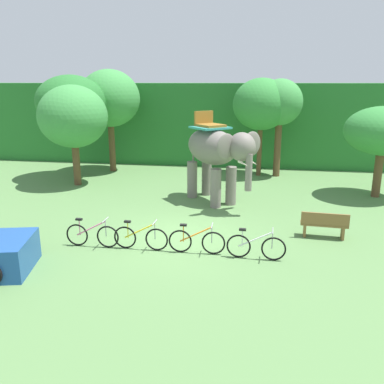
{
  "coord_description": "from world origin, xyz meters",
  "views": [
    {
      "loc": [
        2.41,
        -12.27,
        4.97
      ],
      "look_at": [
        0.24,
        1.0,
        1.3
      ],
      "focal_mm": 37.9,
      "sensor_mm": 36.0,
      "label": 1
    }
  ],
  "objects": [
    {
      "name": "tree_left",
      "position": [
        7.7,
        6.27,
        2.91
      ],
      "size": [
        3.26,
        3.26,
        3.98
      ],
      "color": "brown",
      "rests_on": "ground"
    },
    {
      "name": "foliage_hedge",
      "position": [
        0.0,
        14.61,
        2.44
      ],
      "size": [
        36.0,
        6.0,
        4.88
      ],
      "primitive_type": "cube",
      "color": "#28702D",
      "rests_on": "ground"
    },
    {
      "name": "tree_far_left",
      "position": [
        2.51,
        9.74,
        3.81
      ],
      "size": [
        3.0,
        3.0,
        5.17
      ],
      "color": "brown",
      "rests_on": "ground"
    },
    {
      "name": "elephant",
      "position": [
        0.72,
        4.21,
        2.2
      ],
      "size": [
        3.54,
        3.8,
        3.78
      ],
      "color": "slate",
      "rests_on": "ground"
    },
    {
      "name": "bike_yellow",
      "position": [
        -1.0,
        -1.15,
        0.39
      ],
      "size": [
        1.71,
        0.52,
        0.92
      ],
      "color": "black",
      "rests_on": "ground"
    },
    {
      "name": "wooden_bench",
      "position": [
        4.67,
        0.73,
        0.48
      ],
      "size": [
        1.53,
        0.51,
        0.89
      ],
      "color": "brown",
      "rests_on": "ground"
    },
    {
      "name": "bike_pink",
      "position": [
        -2.54,
        -1.18,
        0.39
      ],
      "size": [
        1.71,
        0.52,
        0.92
      ],
      "color": "black",
      "rests_on": "ground"
    },
    {
      "name": "tree_center_right",
      "position": [
        -6.38,
        6.18,
        3.34
      ],
      "size": [
        3.3,
        3.3,
        4.85
      ],
      "color": "brown",
      "rests_on": "ground"
    },
    {
      "name": "tree_center",
      "position": [
        -7.12,
        7.64,
        3.96
      ],
      "size": [
        3.56,
        3.56,
        5.32
      ],
      "color": "brown",
      "rests_on": "ground"
    },
    {
      "name": "bike_orange",
      "position": [
        0.73,
        -1.16,
        0.39
      ],
      "size": [
        1.71,
        0.52,
        0.92
      ],
      "color": "black",
      "rests_on": "ground"
    },
    {
      "name": "bike_white",
      "position": [
        2.48,
        -1.28,
        0.39
      ],
      "size": [
        1.71,
        0.52,
        0.92
      ],
      "color": "black",
      "rests_on": "ground"
    },
    {
      "name": "tree_center_left",
      "position": [
        3.46,
        9.73,
        3.87
      ],
      "size": [
        2.34,
        2.34,
        5.13
      ],
      "color": "brown",
      "rests_on": "ground"
    },
    {
      "name": "tree_right",
      "position": [
        -5.76,
        9.57,
        4.05
      ],
      "size": [
        3.34,
        3.34,
        5.64
      ],
      "color": "brown",
      "rests_on": "ground"
    },
    {
      "name": "ground_plane",
      "position": [
        0.0,
        0.0,
        0.0
      ],
      "size": [
        80.0,
        80.0,
        0.0
      ],
      "primitive_type": "plane",
      "color": "#567F47"
    }
  ]
}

